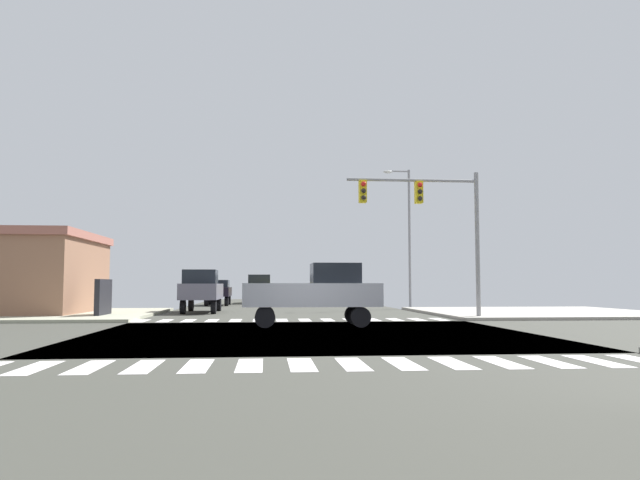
% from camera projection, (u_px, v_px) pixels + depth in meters
% --- Properties ---
extents(ground, '(90.00, 90.00, 0.05)m').
position_uv_depth(ground, '(312.00, 335.00, 18.97)').
color(ground, '#3C3D35').
extents(sidewalk_corner_ne, '(12.00, 12.00, 0.14)m').
position_uv_depth(sidewalk_corner_ne, '(537.00, 312.00, 32.06)').
color(sidewalk_corner_ne, '#A09B91').
rests_on(sidewalk_corner_ne, ground).
extents(sidewalk_corner_nw, '(12.00, 12.00, 0.14)m').
position_uv_depth(sidewalk_corner_nw, '(32.00, 314.00, 29.74)').
color(sidewalk_corner_nw, '#A2A28A').
rests_on(sidewalk_corner_nw, ground).
extents(crosswalk_near, '(13.50, 2.00, 0.01)m').
position_uv_depth(crosswalk_near, '(327.00, 364.00, 11.70)').
color(crosswalk_near, white).
rests_on(crosswalk_near, ground).
extents(crosswalk_far, '(13.50, 2.00, 0.01)m').
position_uv_depth(crosswalk_far, '(293.00, 320.00, 26.20)').
color(crosswalk_far, white).
rests_on(crosswalk_far, ground).
extents(traffic_signal_mast, '(6.08, 0.55, 6.67)m').
position_uv_depth(traffic_signal_mast, '(427.00, 210.00, 27.16)').
color(traffic_signal_mast, gray).
rests_on(traffic_signal_mast, ground).
extents(street_lamp, '(1.78, 0.32, 9.07)m').
position_uv_depth(street_lamp, '(406.00, 226.00, 39.23)').
color(street_lamp, gray).
rests_on(street_lamp, ground).
extents(pickup_nearside_1, '(2.00, 5.10, 2.35)m').
position_uv_depth(pickup_nearside_1, '(259.00, 288.00, 49.84)').
color(pickup_nearside_1, black).
rests_on(pickup_nearside_1, ground).
extents(pickup_farside_2, '(5.10, 2.00, 2.35)m').
position_uv_depth(pickup_farside_2, '(316.00, 291.00, 22.58)').
color(pickup_farside_2, black).
rests_on(pickup_farside_2, ground).
extents(sedan_queued_2, '(1.80, 4.30, 1.88)m').
position_uv_depth(sedan_queued_2, '(218.00, 290.00, 44.75)').
color(sedan_queued_2, black).
rests_on(sedan_queued_2, ground).
extents(pickup_trailing_3, '(2.00, 5.10, 2.35)m').
position_uv_depth(pickup_trailing_3, '(202.00, 289.00, 33.29)').
color(pickup_trailing_3, black).
rests_on(pickup_trailing_3, ground).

